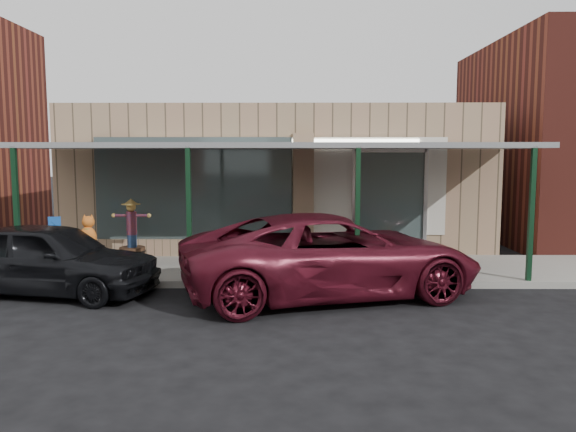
{
  "coord_description": "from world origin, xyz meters",
  "views": [
    {
      "loc": [
        0.4,
        -9.74,
        2.87
      ],
      "look_at": [
        0.31,
        2.6,
        1.49
      ],
      "focal_mm": 35.0,
      "sensor_mm": 36.0,
      "label": 1
    }
  ],
  "objects_px": {
    "barrel_scarecrow": "(132,242)",
    "car_maroon": "(331,255)",
    "barrel_pumpkin": "(410,258)",
    "handicap_sign": "(55,237)",
    "parked_sedan": "(51,258)"
  },
  "relations": [
    {
      "from": "barrel_pumpkin",
      "to": "parked_sedan",
      "type": "relative_size",
      "value": 0.14
    },
    {
      "from": "barrel_scarecrow",
      "to": "car_maroon",
      "type": "height_order",
      "value": "barrel_scarecrow"
    },
    {
      "from": "barrel_pumpkin",
      "to": "handicap_sign",
      "type": "height_order",
      "value": "handicap_sign"
    },
    {
      "from": "barrel_pumpkin",
      "to": "car_maroon",
      "type": "height_order",
      "value": "car_maroon"
    },
    {
      "from": "handicap_sign",
      "to": "parked_sedan",
      "type": "distance_m",
      "value": 1.49
    },
    {
      "from": "parked_sedan",
      "to": "handicap_sign",
      "type": "bearing_deg",
      "value": 30.58
    },
    {
      "from": "handicap_sign",
      "to": "parked_sedan",
      "type": "relative_size",
      "value": 0.28
    },
    {
      "from": "car_maroon",
      "to": "barrel_pumpkin",
      "type": "bearing_deg",
      "value": -60.22
    },
    {
      "from": "handicap_sign",
      "to": "barrel_pumpkin",
      "type": "bearing_deg",
      "value": -14.15
    },
    {
      "from": "barrel_scarecrow",
      "to": "handicap_sign",
      "type": "height_order",
      "value": "barrel_scarecrow"
    },
    {
      "from": "barrel_scarecrow",
      "to": "handicap_sign",
      "type": "distance_m",
      "value": 1.83
    },
    {
      "from": "car_maroon",
      "to": "handicap_sign",
      "type": "bearing_deg",
      "value": 61.06
    },
    {
      "from": "barrel_pumpkin",
      "to": "parked_sedan",
      "type": "xyz_separation_m",
      "value": [
        -7.73,
        -1.97,
        0.37
      ]
    },
    {
      "from": "barrel_scarecrow",
      "to": "parked_sedan",
      "type": "xyz_separation_m",
      "value": [
        -0.96,
        -2.47,
        0.06
      ]
    },
    {
      "from": "barrel_scarecrow",
      "to": "barrel_pumpkin",
      "type": "height_order",
      "value": "barrel_scarecrow"
    }
  ]
}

